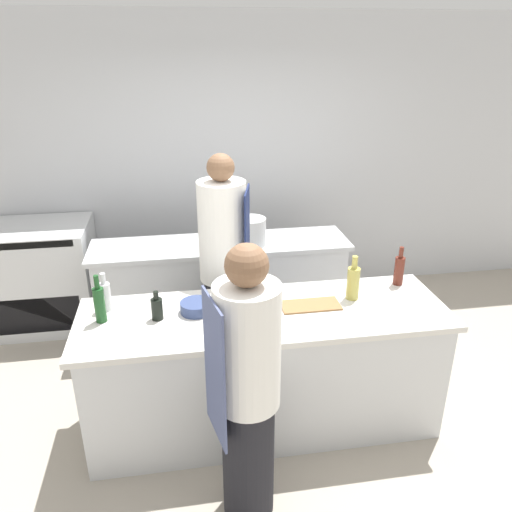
# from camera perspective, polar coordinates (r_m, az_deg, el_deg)

# --- Properties ---
(ground_plane) EXTENTS (16.00, 16.00, 0.00)m
(ground_plane) POSITION_cam_1_polar(r_m,az_deg,el_deg) (3.80, 0.90, -18.18)
(ground_plane) COLOR #A89E8E
(wall_back) EXTENTS (8.00, 0.06, 2.80)m
(wall_back) POSITION_cam_1_polar(r_m,az_deg,el_deg) (5.08, -3.29, 10.56)
(wall_back) COLOR silver
(wall_back) RESTS_ON ground_plane
(prep_counter) EXTENTS (2.43, 0.78, 0.89)m
(prep_counter) POSITION_cam_1_polar(r_m,az_deg,el_deg) (3.52, 0.94, -12.71)
(prep_counter) COLOR silver
(prep_counter) RESTS_ON ground_plane
(pass_counter) EXTENTS (2.27, 0.57, 0.89)m
(pass_counter) POSITION_cam_1_polar(r_m,az_deg,el_deg) (4.57, -3.92, -3.66)
(pass_counter) COLOR silver
(pass_counter) RESTS_ON ground_plane
(oven_range) EXTENTS (0.90, 0.75, 0.98)m
(oven_range) POSITION_cam_1_polar(r_m,az_deg,el_deg) (5.10, -23.04, -2.08)
(oven_range) COLOR silver
(oven_range) RESTS_ON ground_plane
(chef_at_prep_near) EXTENTS (0.38, 0.37, 1.66)m
(chef_at_prep_near) POSITION_cam_1_polar(r_m,az_deg,el_deg) (2.70, -1.03, -15.14)
(chef_at_prep_near) COLOR black
(chef_at_prep_near) RESTS_ON ground_plane
(chef_at_stove) EXTENTS (0.41, 0.39, 1.80)m
(chef_at_stove) POSITION_cam_1_polar(r_m,az_deg,el_deg) (3.85, -3.69, -1.50)
(chef_at_stove) COLOR black
(chef_at_stove) RESTS_ON ground_plane
(bottle_olive_oil) EXTENTS (0.07, 0.07, 0.29)m
(bottle_olive_oil) POSITION_cam_1_polar(r_m,az_deg,el_deg) (3.73, 16.04, -1.51)
(bottle_olive_oil) COLOR #5B2319
(bottle_olive_oil) RESTS_ON prep_counter
(bottle_vinegar) EXTENTS (0.07, 0.07, 0.19)m
(bottle_vinegar) POSITION_cam_1_polar(r_m,az_deg,el_deg) (3.22, -11.25, -5.86)
(bottle_vinegar) COLOR black
(bottle_vinegar) RESTS_ON prep_counter
(bottle_wine) EXTENTS (0.07, 0.07, 0.32)m
(bottle_wine) POSITION_cam_1_polar(r_m,az_deg,el_deg) (3.26, -17.45, -5.19)
(bottle_wine) COLOR #19471E
(bottle_wine) RESTS_ON prep_counter
(bottle_cooking_oil) EXTENTS (0.09, 0.09, 0.31)m
(bottle_cooking_oil) POSITION_cam_1_polar(r_m,az_deg,el_deg) (3.45, 11.04, -2.93)
(bottle_cooking_oil) COLOR #B2A84C
(bottle_cooking_oil) RESTS_ON prep_counter
(bottle_sauce) EXTENTS (0.07, 0.07, 0.26)m
(bottle_sauce) POSITION_cam_1_polar(r_m,az_deg,el_deg) (3.40, -16.86, -4.35)
(bottle_sauce) COLOR silver
(bottle_sauce) RESTS_ON prep_counter
(bowl_mixing_large) EXTENTS (0.20, 0.20, 0.07)m
(bowl_mixing_large) POSITION_cam_1_polar(r_m,az_deg,el_deg) (3.14, -3.32, -7.12)
(bowl_mixing_large) COLOR tan
(bowl_mixing_large) RESTS_ON prep_counter
(bowl_prep_small) EXTENTS (0.21, 0.21, 0.07)m
(bowl_prep_small) POSITION_cam_1_polar(r_m,az_deg,el_deg) (3.28, -6.87, -5.81)
(bowl_prep_small) COLOR navy
(bowl_prep_small) RESTS_ON prep_counter
(cutting_board) EXTENTS (0.39, 0.18, 0.01)m
(cutting_board) POSITION_cam_1_polar(r_m,az_deg,el_deg) (3.36, 6.24, -5.62)
(cutting_board) COLOR olive
(cutting_board) RESTS_ON prep_counter
(stockpot) EXTENTS (0.26, 0.26, 0.24)m
(stockpot) POSITION_cam_1_polar(r_m,az_deg,el_deg) (4.30, -0.62, 2.80)
(stockpot) COLOR silver
(stockpot) RESTS_ON pass_counter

